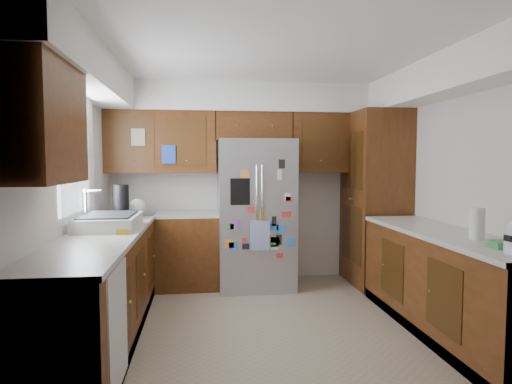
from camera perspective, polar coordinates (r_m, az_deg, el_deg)
The scene contains 11 objects.
floor at distance 4.28m, azimuth 2.01°, elevation -16.96°, with size 3.60×3.60×0.00m, color tan.
room_shell at distance 4.35m, azimuth -0.09°, elevation 7.83°, with size 3.64×3.24×2.52m.
left_counter_run at distance 4.18m, azimuth -17.15°, elevation -11.46°, with size 1.36×3.20×0.92m.
right_counter_run at distance 4.23m, azimuth 24.10°, elevation -11.58°, with size 0.63×2.25×0.92m.
pantry at distance 5.55m, azimuth 15.55°, elevation -0.86°, with size 0.60×0.90×2.15m, color #43240C.
fridge at distance 5.23m, azimuth -0.09°, elevation -2.93°, with size 0.90×0.79×1.80m.
bridge_cabinet at distance 5.43m, azimuth -0.39°, elevation 8.69°, with size 0.96×0.34×0.35m, color #43240C.
fridge_top_items at distance 5.48m, azimuth 0.38°, elevation 11.70°, with size 0.77×0.29×0.25m.
sink_assembly at distance 4.17m, azimuth -19.01°, elevation -3.72°, with size 0.52×0.71×0.37m.
left_counter_clutter at distance 4.87m, azimuth -16.81°, elevation -1.84°, with size 0.37×0.84×0.38m.
paper_towel at distance 3.82m, azimuth 27.40°, elevation -3.74°, with size 0.11×0.11×0.25m, color white.
Camera 1 is at (-0.65, -3.95, 1.53)m, focal length 30.00 mm.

